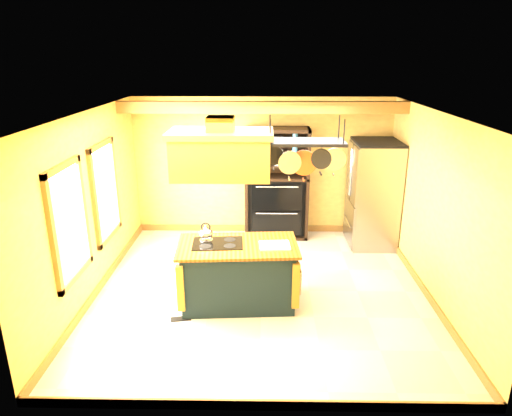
{
  "coord_description": "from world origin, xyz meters",
  "views": [
    {
      "loc": [
        0.03,
        -6.25,
        3.47
      ],
      "look_at": [
        -0.08,
        0.3,
        1.24
      ],
      "focal_mm": 32.0,
      "sensor_mm": 36.0,
      "label": 1
    }
  ],
  "objects_px": {
    "kitchen_island": "(238,273)",
    "hutch": "(276,195)",
    "pot_rack": "(305,150)",
    "range_hood": "(221,152)",
    "refrigerator": "(372,196)"
  },
  "relations": [
    {
      "from": "range_hood",
      "to": "hutch",
      "type": "distance_m",
      "value": 3.08
    },
    {
      "from": "refrigerator",
      "to": "kitchen_island",
      "type": "bearing_deg",
      "value": -136.69
    },
    {
      "from": "refrigerator",
      "to": "pot_rack",
      "type": "bearing_deg",
      "value": -123.52
    },
    {
      "from": "kitchen_island",
      "to": "hutch",
      "type": "xyz_separation_m",
      "value": [
        0.61,
        2.62,
        0.37
      ]
    },
    {
      "from": "kitchen_island",
      "to": "hutch",
      "type": "bearing_deg",
      "value": 73.08
    },
    {
      "from": "range_hood",
      "to": "refrigerator",
      "type": "bearing_deg",
      "value": 41.05
    },
    {
      "from": "kitchen_island",
      "to": "hutch",
      "type": "height_order",
      "value": "hutch"
    },
    {
      "from": "range_hood",
      "to": "pot_rack",
      "type": "xyz_separation_m",
      "value": [
        1.1,
        0.01,
        0.03
      ]
    },
    {
      "from": "hutch",
      "to": "range_hood",
      "type": "bearing_deg",
      "value": -107.19
    },
    {
      "from": "range_hood",
      "to": "kitchen_island",
      "type": "bearing_deg",
      "value": 0.2
    },
    {
      "from": "refrigerator",
      "to": "hutch",
      "type": "bearing_deg",
      "value": 168.37
    },
    {
      "from": "pot_rack",
      "to": "hutch",
      "type": "bearing_deg",
      "value": 96.39
    },
    {
      "from": "range_hood",
      "to": "pot_rack",
      "type": "height_order",
      "value": "same"
    },
    {
      "from": "refrigerator",
      "to": "range_hood",
      "type": "bearing_deg",
      "value": -138.95
    },
    {
      "from": "pot_rack",
      "to": "range_hood",
      "type": "bearing_deg",
      "value": -179.39
    }
  ]
}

